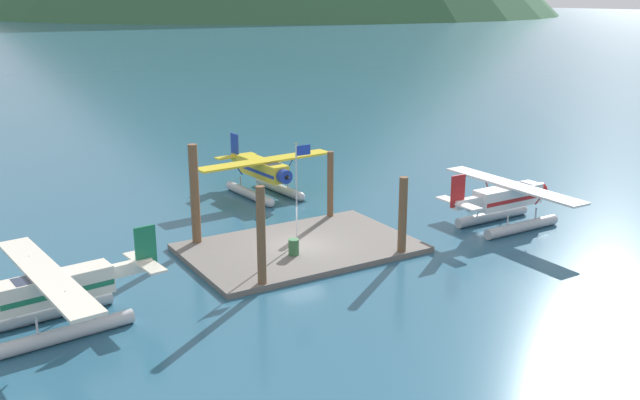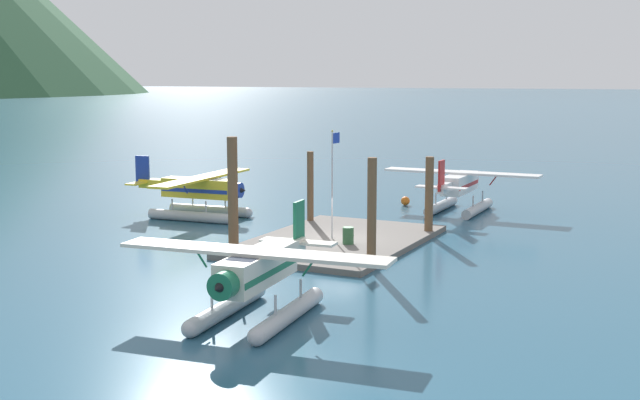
{
  "view_description": "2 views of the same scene",
  "coord_description": "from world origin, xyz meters",
  "px_view_note": "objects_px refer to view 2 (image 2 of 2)",
  "views": [
    {
      "loc": [
        -18.54,
        -32.77,
        13.87
      ],
      "look_at": [
        1.9,
        0.97,
        2.43
      ],
      "focal_mm": 39.93,
      "sensor_mm": 36.0,
      "label": 1
    },
    {
      "loc": [
        -38.82,
        -18.06,
        8.88
      ],
      "look_at": [
        0.93,
        1.47,
        2.17
      ],
      "focal_mm": 45.62,
      "sensor_mm": 36.0,
      "label": 2
    }
  ],
  "objects_px": {
    "flagpole": "(333,171)",
    "mooring_buoy": "(405,201)",
    "fuel_drum": "(348,236)",
    "seaplane_white_stbd_aft": "(460,188)",
    "seaplane_yellow_bow_right": "(199,194)",
    "seaplane_cream_port_aft": "(257,278)"
  },
  "relations": [
    {
      "from": "flagpole",
      "to": "seaplane_cream_port_aft",
      "type": "distance_m",
      "value": 14.45
    },
    {
      "from": "mooring_buoy",
      "to": "seaplane_cream_port_aft",
      "type": "distance_m",
      "value": 28.31
    },
    {
      "from": "fuel_drum",
      "to": "seaplane_white_stbd_aft",
      "type": "bearing_deg",
      "value": -7.1
    },
    {
      "from": "flagpole",
      "to": "seaplane_white_stbd_aft",
      "type": "height_order",
      "value": "flagpole"
    },
    {
      "from": "mooring_buoy",
      "to": "seaplane_yellow_bow_right",
      "type": "distance_m",
      "value": 14.64
    },
    {
      "from": "mooring_buoy",
      "to": "flagpole",
      "type": "bearing_deg",
      "value": -175.72
    },
    {
      "from": "flagpole",
      "to": "mooring_buoy",
      "type": "bearing_deg",
      "value": 4.28
    },
    {
      "from": "seaplane_white_stbd_aft",
      "to": "seaplane_yellow_bow_right",
      "type": "distance_m",
      "value": 17.08
    },
    {
      "from": "mooring_buoy",
      "to": "seaplane_white_stbd_aft",
      "type": "distance_m",
      "value": 4.52
    },
    {
      "from": "flagpole",
      "to": "mooring_buoy",
      "type": "xyz_separation_m",
      "value": [
        14.09,
        1.05,
        -3.62
      ]
    },
    {
      "from": "seaplane_cream_port_aft",
      "to": "flagpole",
      "type": "bearing_deg",
      "value": 13.89
    },
    {
      "from": "seaplane_white_stbd_aft",
      "to": "seaplane_cream_port_aft",
      "type": "relative_size",
      "value": 0.99
    },
    {
      "from": "mooring_buoy",
      "to": "fuel_drum",
      "type": "bearing_deg",
      "value": -170.87
    },
    {
      "from": "seaplane_white_stbd_aft",
      "to": "seaplane_yellow_bow_right",
      "type": "bearing_deg",
      "value": 124.3
    },
    {
      "from": "fuel_drum",
      "to": "mooring_buoy",
      "type": "xyz_separation_m",
      "value": [
        15.2,
        2.44,
        -0.43
      ]
    },
    {
      "from": "mooring_buoy",
      "to": "seaplane_cream_port_aft",
      "type": "relative_size",
      "value": 0.06
    },
    {
      "from": "flagpole",
      "to": "seaplane_white_stbd_aft",
      "type": "xyz_separation_m",
      "value": [
        13.01,
        -3.15,
        -2.36
      ]
    },
    {
      "from": "flagpole",
      "to": "seaplane_white_stbd_aft",
      "type": "relative_size",
      "value": 0.56
    },
    {
      "from": "seaplane_white_stbd_aft",
      "to": "seaplane_cream_port_aft",
      "type": "bearing_deg",
      "value": -179.41
    },
    {
      "from": "mooring_buoy",
      "to": "seaplane_white_stbd_aft",
      "type": "height_order",
      "value": "seaplane_white_stbd_aft"
    },
    {
      "from": "flagpole",
      "to": "seaplane_yellow_bow_right",
      "type": "distance_m",
      "value": 11.71
    },
    {
      "from": "seaplane_white_stbd_aft",
      "to": "seaplane_yellow_bow_right",
      "type": "relative_size",
      "value": 0.99
    }
  ]
}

